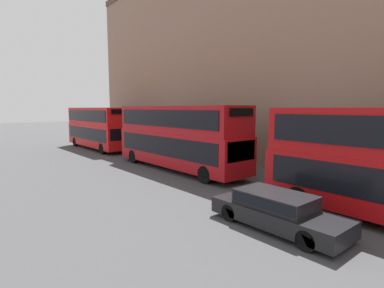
{
  "coord_description": "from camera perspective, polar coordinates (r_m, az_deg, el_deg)",
  "views": [
    {
      "loc": [
        -10.43,
        2.79,
        4.14
      ],
      "look_at": [
        0.48,
        15.91,
        2.09
      ],
      "focal_mm": 28.0,
      "sensor_mm": 36.0,
      "label": 1
    }
  ],
  "objects": [
    {
      "name": "car_hatchback",
      "position": [
        10.96,
        15.8,
        -11.87
      ],
      "size": [
        1.76,
        4.74,
        1.25
      ],
      "color": "black",
      "rests_on": "ground"
    },
    {
      "name": "bus_third_in_queue",
      "position": [
        31.77,
        -17.45,
        3.24
      ],
      "size": [
        2.59,
        10.34,
        4.18
      ],
      "color": "red",
      "rests_on": "ground"
    },
    {
      "name": "bus_second_in_queue",
      "position": [
        20.09,
        -2.78,
        1.78
      ],
      "size": [
        2.59,
        11.28,
        4.28
      ],
      "color": "#A80F14",
      "rests_on": "ground"
    }
  ]
}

